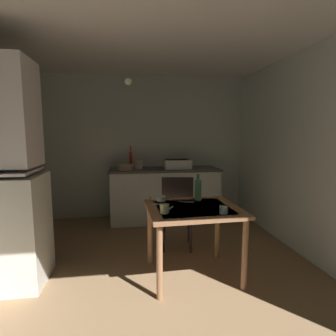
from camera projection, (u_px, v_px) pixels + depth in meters
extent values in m
plane|color=#8B6B4B|center=(148.00, 265.00, 3.02)|extent=(4.74, 4.74, 0.00)
cube|color=silver|center=(140.00, 147.00, 4.74)|extent=(3.83, 0.10, 2.46)
cube|color=silver|center=(310.00, 154.00, 3.14)|extent=(0.10, 3.84, 2.46)
cube|color=silver|center=(146.00, 30.00, 2.69)|extent=(3.83, 3.84, 0.10)
cube|color=silver|center=(1.00, 231.00, 2.58)|extent=(0.81, 0.59, 1.08)
cube|color=silver|center=(165.00, 195.00, 4.54)|extent=(1.79, 0.60, 0.86)
cube|color=#504A4C|center=(165.00, 169.00, 4.48)|extent=(1.82, 0.63, 0.03)
sphere|color=#2D2823|center=(150.00, 198.00, 4.19)|extent=(0.02, 0.02, 0.02)
cube|color=white|center=(177.00, 164.00, 4.50)|extent=(0.44, 0.34, 0.15)
cube|color=black|center=(177.00, 160.00, 4.50)|extent=(0.38, 0.28, 0.01)
cylinder|color=#B21E19|center=(131.00, 160.00, 4.43)|extent=(0.05, 0.05, 0.28)
cylinder|color=#B21E19|center=(131.00, 155.00, 4.35)|extent=(0.03, 0.12, 0.03)
cylinder|color=#AF2720|center=(131.00, 149.00, 4.47)|extent=(0.02, 0.16, 0.12)
cylinder|color=tan|center=(125.00, 167.00, 4.33)|extent=(0.25, 0.25, 0.08)
cylinder|color=beige|center=(139.00, 164.00, 4.46)|extent=(0.13, 0.13, 0.14)
cube|color=#9E6E4A|center=(193.00, 209.00, 2.72)|extent=(0.96, 0.85, 0.04)
cube|color=white|center=(193.00, 207.00, 2.72)|extent=(0.75, 0.67, 0.00)
cylinder|color=#A4704D|center=(160.00, 262.00, 2.35)|extent=(0.06, 0.06, 0.69)
cylinder|color=#9D6B4D|center=(245.00, 255.00, 2.50)|extent=(0.06, 0.06, 0.69)
cylinder|color=#9F6C46|center=(150.00, 233.00, 3.03)|extent=(0.06, 0.06, 0.69)
cylinder|color=#A16F43|center=(217.00, 229.00, 3.18)|extent=(0.06, 0.06, 0.69)
cube|color=#2D201B|center=(177.00, 215.00, 3.45)|extent=(0.46, 0.46, 0.03)
cube|color=black|center=(177.00, 198.00, 3.23)|extent=(0.38, 0.08, 0.51)
cylinder|color=#2D201B|center=(189.00, 227.00, 3.64)|extent=(0.04, 0.04, 0.41)
cylinder|color=#2D201B|center=(164.00, 227.00, 3.64)|extent=(0.04, 0.04, 0.41)
cylinder|color=#2D201B|center=(191.00, 237.00, 3.30)|extent=(0.04, 0.04, 0.41)
cylinder|color=#2D201B|center=(163.00, 236.00, 3.31)|extent=(0.04, 0.04, 0.41)
cylinder|color=white|center=(161.00, 199.00, 2.97)|extent=(0.11, 0.11, 0.05)
cylinder|color=beige|center=(164.00, 209.00, 2.51)|extent=(0.08, 0.08, 0.09)
cylinder|color=#9EB2C6|center=(224.00, 210.00, 2.50)|extent=(0.08, 0.08, 0.07)
cylinder|color=#4C7F56|center=(198.00, 190.00, 2.99)|extent=(0.07, 0.07, 0.23)
cylinder|color=#4C7F56|center=(198.00, 177.00, 2.97)|extent=(0.03, 0.03, 0.07)
cube|color=silver|center=(186.00, 202.00, 2.93)|extent=(0.16, 0.10, 0.00)
cube|color=beige|center=(170.00, 208.00, 2.67)|extent=(0.09, 0.14, 0.00)
cube|color=beige|center=(159.00, 204.00, 2.82)|extent=(0.14, 0.06, 0.00)
sphere|color=#F9EFCC|center=(128.00, 81.00, 3.06)|extent=(0.08, 0.08, 0.08)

